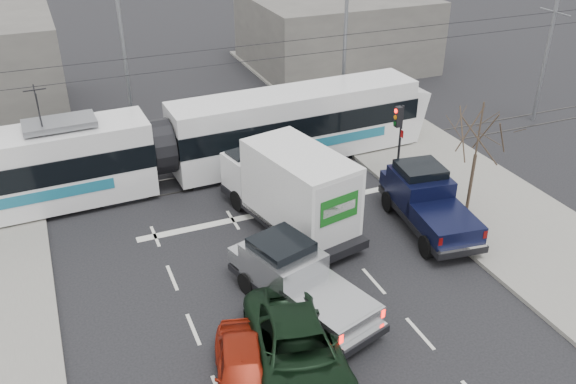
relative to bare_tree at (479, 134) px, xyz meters
name	(u,v)px	position (x,y,z in m)	size (l,w,h in m)	color
ground	(331,292)	(-7.60, -2.50, -3.79)	(120.00, 120.00, 0.00)	black
sidewalk_right	(533,237)	(1.40, -2.50, -3.72)	(6.00, 60.00, 0.15)	gray
rails	(241,173)	(-7.60, 7.50, -3.78)	(60.00, 1.60, 0.03)	#33302D
building_right	(336,32)	(4.40, 21.50, -1.29)	(12.00, 10.00, 5.00)	#63605A
bare_tree	(479,134)	(0.00, 0.00, 0.00)	(2.40, 2.40, 5.00)	#47382B
traffic_signal	(399,127)	(-1.13, 4.00, -1.05)	(0.44, 0.44, 3.60)	black
street_lamp_near	(342,34)	(-0.29, 11.50, 1.32)	(2.38, 0.25, 9.00)	slate
street_lamp_far	(120,47)	(-11.79, 13.50, 1.32)	(2.38, 0.25, 9.00)	slate
catenary	(238,97)	(-7.60, 7.50, 0.09)	(60.00, 0.20, 7.00)	black
tram	(160,148)	(-11.32, 7.75, -1.90)	(26.22, 3.64, 5.34)	silver
silver_pickup	(296,278)	(-9.00, -2.54, -2.72)	(3.68, 6.29, 2.17)	black
box_truck	(291,189)	(-7.23, 2.12, -2.02)	(3.92, 7.52, 3.58)	black
navy_pickup	(426,200)	(-2.05, 0.12, -2.61)	(2.77, 5.88, 2.39)	black
green_car	(298,350)	(-10.16, -5.45, -3.00)	(2.63, 5.70, 1.58)	black
red_car	(242,370)	(-11.89, -5.46, -3.13)	(1.57, 3.91, 1.33)	maroon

